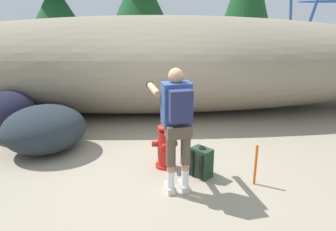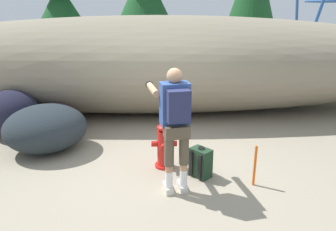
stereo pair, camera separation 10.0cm
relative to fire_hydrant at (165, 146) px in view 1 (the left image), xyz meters
The scene contains 10 objects.
ground_plane 0.44m from the fire_hydrant, 106.49° to the right, with size 56.00×56.00×0.04m, color gray.
dirt_embankment 3.20m from the fire_hydrant, 91.26° to the left, with size 14.57×3.20×2.25m, color gray.
fire_hydrant is the anchor object (origin of this frame).
utility_worker 0.99m from the fire_hydrant, 79.53° to the right, with size 0.63×1.02×1.68m.
spare_backpack 0.64m from the fire_hydrant, 31.21° to the right, with size 0.36×0.36×0.47m.
boulder_large 2.16m from the fire_hydrant, 160.45° to the left, with size 1.40×1.27×0.82m, color #222A2F.
boulder_mid 3.29m from the fire_hydrant, 152.72° to the left, with size 1.06×0.95×0.90m, color #1C1C2E.
boulder_small 2.65m from the fire_hydrant, 143.21° to the left, with size 1.02×0.84×0.60m, color #2C252E.
pine_tree_far_left 11.29m from the fire_hydrant, 112.26° to the left, with size 2.68×2.68×4.98m.
survey_stake 1.39m from the fire_hydrant, 26.06° to the right, with size 0.04×0.04×0.60m, color #E55914.
Camera 1 is at (-0.15, -4.38, 2.37)m, focal length 34.61 mm.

